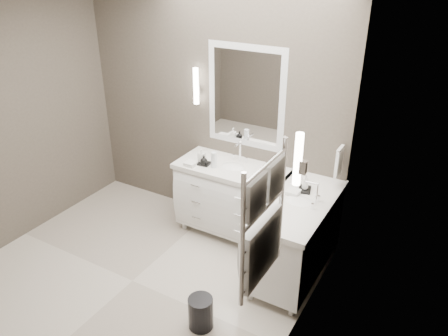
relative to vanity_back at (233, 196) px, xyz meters
The scene contains 18 objects.
floor 1.39m from the vanity_back, 110.17° to the right, with size 3.20×3.00×0.01m, color beige.
wall_back 1.01m from the vanity_back, 148.11° to the left, with size 3.20×0.01×2.70m, color #4C453D.
wall_right 1.89m from the vanity_back, 46.69° to the right, with size 0.01×3.00×2.70m, color #4C453D.
vanity_back is the anchor object (origin of this frame).
vanity_right 0.93m from the vanity_back, 20.38° to the right, with size 0.59×1.24×0.97m.
mirror_back 1.10m from the vanity_back, 90.00° to the left, with size 0.90×0.02×1.10m.
mirror_right 1.62m from the vanity_back, 20.48° to the right, with size 0.02×0.90×1.10m.
sconce_back 1.27m from the vanity_back, 160.98° to the left, with size 0.06×0.06×0.40m.
sconce_right 1.84m from the vanity_back, 43.07° to the right, with size 0.06×0.06×0.40m.
towel_bar_corner 1.26m from the vanity_back, ahead, with size 0.03×0.22×0.30m.
towel_ladder 2.16m from the vanity_back, 55.90° to the right, with size 0.06×0.58×0.90m.
waste_bin 1.48m from the vanity_back, 71.82° to the right, with size 0.21×0.21×0.30m, color black.
amenity_tray_back 0.50m from the vanity_back, 159.46° to the right, with size 0.15×0.11×0.02m, color black.
amenity_tray_right 0.94m from the vanity_back, ahead, with size 0.11×0.15×0.02m, color black.
water_bottle 0.50m from the vanity_back, 144.67° to the right, with size 0.06×0.06×0.18m, color silver.
soap_bottle_a 0.58m from the vanity_back, 164.26° to the right, with size 0.07×0.07×0.15m, color white.
soap_bottle_b 0.54m from the vanity_back, 152.36° to the right, with size 0.08×0.08×0.10m, color black.
soap_bottle_c 0.98m from the vanity_back, ahead, with size 0.06×0.06×0.16m, color white.
Camera 1 is at (2.47, -2.46, 2.92)m, focal length 35.00 mm.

